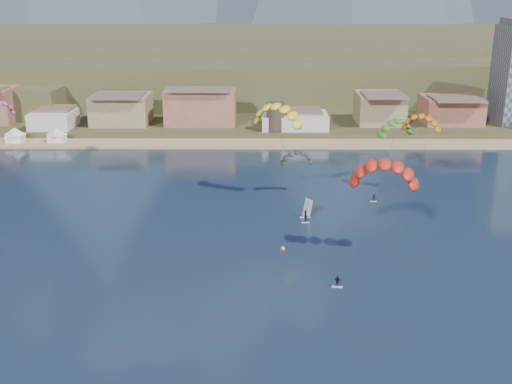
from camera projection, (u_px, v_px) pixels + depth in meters
ground at (254, 347)px, 78.56m from camera, size 2400.00×2400.00×0.00m
beach at (258, 143)px, 179.09m from camera, size 2200.00×12.00×0.90m
land at (261, 32)px, 610.08m from camera, size 2200.00×900.00×4.00m
foothills at (307, 62)px, 296.17m from camera, size 940.00×210.00×18.00m
town at (129, 106)px, 192.16m from camera, size 400.00×24.00×12.00m
watchtower at (275, 117)px, 184.72m from camera, size 5.82×5.82×8.60m
kitesurfer_yellow at (278, 111)px, 127.43m from camera, size 12.11×19.37×23.86m
kitesurfer_orange at (384, 168)px, 100.04m from camera, size 15.35×15.51×20.64m
kitesurfer_green at (396, 125)px, 139.78m from camera, size 12.15×17.44×18.84m
distant_kite_dark at (297, 155)px, 133.19m from camera, size 7.67×5.83×12.24m
distant_kite_orange at (422, 120)px, 131.64m from camera, size 9.28×7.28×19.25m
windsurfer at (306, 212)px, 121.99m from camera, size 2.15×2.34×3.78m
buoy at (283, 248)px, 107.66m from camera, size 0.80×0.80×0.80m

